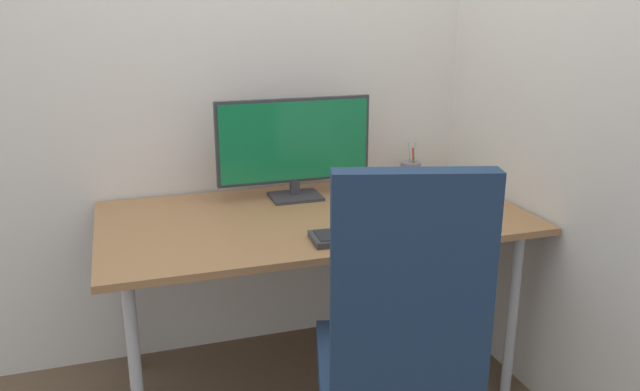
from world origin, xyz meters
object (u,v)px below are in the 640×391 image
Objects in this scene: office_chair at (400,347)px; pen_holder at (411,171)px; coffee_mug at (459,177)px; mouse at (467,218)px; notebook at (387,208)px; monitor at (294,144)px; keyboard at (369,234)px.

office_chair reaches higher than pen_holder.
mouse is at bearing -115.93° from coffee_mug.
notebook is (-0.22, 0.21, -0.01)m from mouse.
monitor is 7.57× the size of mouse.
mouse is at bearing -30.66° from notebook.
pen_holder is 1.67× the size of coffee_mug.
mouse is (0.48, 0.48, 0.17)m from office_chair.
coffee_mug is (0.43, 0.21, 0.03)m from notebook.
monitor reaches higher than notebook.
monitor is 3.54× the size of notebook.
coffee_mug is at bearing -5.28° from monitor.
office_chair is 6.22× the size of notebook.
office_chair reaches higher than notebook.
coffee_mug is (0.16, -0.15, -0.00)m from pen_holder.
pen_holder is at bearing 8.39° from monitor.
coffee_mug is (0.69, 0.91, 0.20)m from office_chair.
mouse is (0.40, 0.04, 0.00)m from keyboard.
office_chair is 10.46× the size of coffee_mug.
office_chair is 1.20m from pen_holder.
monitor is 3.56× the size of pen_holder.
coffee_mug reaches higher than notebook.
notebook is (-0.27, -0.36, -0.04)m from pen_holder.
monitor reaches higher than office_chair.
mouse is (0.51, -0.49, -0.21)m from monitor.
keyboard is at bearing -77.74° from monitor.
coffee_mug is at bearing 39.29° from notebook.
coffee_mug reaches higher than keyboard.
monitor reaches higher than coffee_mug.
mouse is 0.58m from pen_holder.
keyboard is 2.29× the size of pen_holder.
monitor is at bearing 102.26° from keyboard.
office_chair reaches higher than keyboard.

